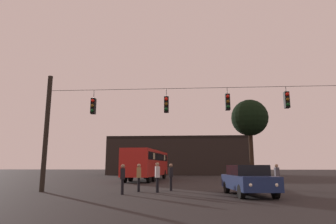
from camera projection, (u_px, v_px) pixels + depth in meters
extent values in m
plane|color=black|center=(191.00, 181.00, 28.28)|extent=(168.00, 168.00, 0.00)
cylinder|color=black|center=(46.00, 132.00, 17.24)|extent=(0.28, 0.28, 6.95)
cylinder|color=black|center=(192.00, 88.00, 17.11)|extent=(17.50, 0.02, 0.02)
cylinder|color=black|center=(94.00, 94.00, 17.46)|extent=(0.03, 0.03, 0.52)
cube|color=black|center=(93.00, 106.00, 17.33)|extent=(0.26, 0.32, 0.95)
sphere|color=red|center=(93.00, 101.00, 17.21)|extent=(0.20, 0.20, 0.20)
sphere|color=#5B3D0C|center=(92.00, 106.00, 17.15)|extent=(0.20, 0.20, 0.20)
sphere|color=#0C4219|center=(92.00, 111.00, 17.10)|extent=(0.20, 0.20, 0.20)
cylinder|color=black|center=(166.00, 93.00, 17.17)|extent=(0.03, 0.03, 0.49)
cube|color=black|center=(166.00, 105.00, 17.03)|extent=(0.26, 0.32, 0.95)
sphere|color=red|center=(166.00, 99.00, 16.91)|extent=(0.20, 0.20, 0.20)
sphere|color=#5B3D0C|center=(166.00, 104.00, 16.86)|extent=(0.20, 0.20, 0.20)
sphere|color=#0C4219|center=(166.00, 109.00, 16.80)|extent=(0.20, 0.20, 0.20)
cylinder|color=black|center=(227.00, 91.00, 16.93)|extent=(0.03, 0.03, 0.39)
cube|color=black|center=(228.00, 102.00, 16.81)|extent=(0.26, 0.32, 0.95)
sphere|color=red|center=(228.00, 96.00, 16.69)|extent=(0.20, 0.20, 0.20)
sphere|color=#5B3D0C|center=(228.00, 101.00, 16.63)|extent=(0.20, 0.20, 0.20)
sphere|color=#0C4219|center=(228.00, 107.00, 16.58)|extent=(0.20, 0.20, 0.20)
cylinder|color=black|center=(286.00, 89.00, 16.71)|extent=(0.03, 0.03, 0.32)
cube|color=black|center=(287.00, 100.00, 16.59)|extent=(0.26, 0.32, 0.95)
sphere|color=red|center=(287.00, 94.00, 16.47)|extent=(0.20, 0.20, 0.20)
sphere|color=#5B3D0C|center=(288.00, 99.00, 16.42)|extent=(0.20, 0.20, 0.20)
sphere|color=#0C4219|center=(288.00, 104.00, 16.36)|extent=(0.20, 0.20, 0.20)
cube|color=#B21E19|center=(147.00, 163.00, 29.74)|extent=(3.40, 11.17, 2.50)
cube|color=black|center=(147.00, 157.00, 29.85)|extent=(3.38, 10.51, 0.70)
cylinder|color=black|center=(145.00, 174.00, 33.52)|extent=(0.36, 1.02, 1.00)
cylinder|color=black|center=(164.00, 174.00, 33.19)|extent=(0.36, 1.02, 1.00)
cylinder|color=black|center=(131.00, 176.00, 27.54)|extent=(0.36, 1.02, 1.00)
cylinder|color=black|center=(153.00, 176.00, 27.21)|extent=(0.36, 1.02, 1.00)
cylinder|color=black|center=(125.00, 177.00, 25.61)|extent=(0.36, 1.02, 1.00)
cylinder|color=black|center=(149.00, 177.00, 25.28)|extent=(0.36, 1.02, 1.00)
cube|color=beige|center=(154.00, 158.00, 33.06)|extent=(2.62, 1.01, 0.56)
cube|color=beige|center=(141.00, 156.00, 27.18)|extent=(2.62, 1.01, 0.56)
cube|color=navy|center=(248.00, 182.00, 14.59)|extent=(2.24, 4.46, 0.68)
cube|color=black|center=(247.00, 170.00, 14.85)|extent=(1.82, 2.47, 0.52)
cylinder|color=black|center=(275.00, 192.00, 13.16)|extent=(0.29, 0.66, 0.64)
cylinder|color=black|center=(241.00, 192.00, 13.11)|extent=(0.29, 0.66, 0.64)
cylinder|color=black|center=(255.00, 187.00, 15.95)|extent=(0.29, 0.66, 0.64)
cylinder|color=black|center=(227.00, 187.00, 15.90)|extent=(0.29, 0.66, 0.64)
sphere|color=white|center=(276.00, 185.00, 12.55)|extent=(0.18, 0.18, 0.18)
sphere|color=white|center=(250.00, 185.00, 12.51)|extent=(0.18, 0.18, 0.18)
cylinder|color=black|center=(171.00, 184.00, 17.41)|extent=(0.14, 0.14, 0.79)
cylinder|color=black|center=(171.00, 184.00, 17.26)|extent=(0.14, 0.14, 0.79)
cube|color=black|center=(171.00, 172.00, 17.46)|extent=(0.28, 0.38, 0.60)
sphere|color=#8C6B51|center=(171.00, 165.00, 17.54)|extent=(0.22, 0.22, 0.22)
cylinder|color=black|center=(157.00, 185.00, 16.31)|extent=(0.14, 0.14, 0.83)
cylinder|color=black|center=(158.00, 185.00, 16.16)|extent=(0.14, 0.14, 0.83)
cube|color=silver|center=(157.00, 172.00, 16.37)|extent=(0.32, 0.41, 0.62)
sphere|color=#8C6B51|center=(157.00, 164.00, 16.44)|extent=(0.22, 0.22, 0.22)
cylinder|color=black|center=(278.00, 183.00, 18.14)|extent=(0.14, 0.14, 0.79)
cylinder|color=black|center=(277.00, 183.00, 18.30)|extent=(0.14, 0.14, 0.79)
cube|color=#4C4C56|center=(277.00, 172.00, 18.34)|extent=(0.25, 0.36, 0.59)
sphere|color=#8C6B51|center=(276.00, 166.00, 18.42)|extent=(0.21, 0.21, 0.21)
cylinder|color=black|center=(122.00, 187.00, 15.04)|extent=(0.14, 0.14, 0.77)
cylinder|color=black|center=(122.00, 187.00, 15.20)|extent=(0.14, 0.14, 0.77)
cube|color=black|center=(123.00, 174.00, 15.25)|extent=(0.30, 0.40, 0.58)
sphere|color=#8C6B51|center=(123.00, 166.00, 15.32)|extent=(0.21, 0.21, 0.21)
cylinder|color=black|center=(139.00, 185.00, 16.73)|extent=(0.14, 0.14, 0.79)
cylinder|color=black|center=(139.00, 185.00, 16.58)|extent=(0.14, 0.14, 0.79)
cube|color=#997F4C|center=(139.00, 173.00, 16.78)|extent=(0.28, 0.38, 0.59)
sphere|color=#8C6B51|center=(139.00, 166.00, 16.86)|extent=(0.21, 0.21, 0.21)
cube|color=black|center=(178.00, 158.00, 49.50)|extent=(22.42, 9.72, 5.65)
cube|color=black|center=(177.00, 140.00, 50.06)|extent=(22.42, 9.72, 0.50)
cylinder|color=#2D2116|center=(252.00, 155.00, 30.59)|extent=(0.45, 0.45, 5.24)
sphere|color=black|center=(250.00, 118.00, 31.32)|extent=(3.94, 3.94, 3.94)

